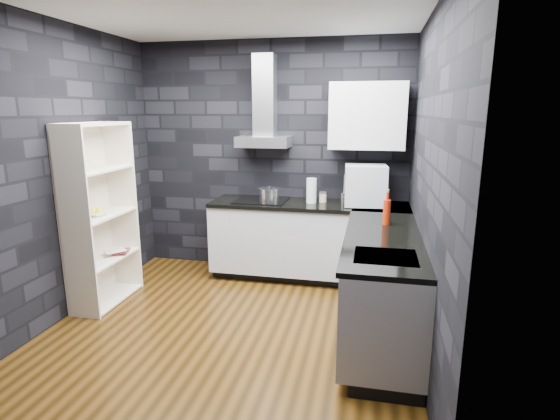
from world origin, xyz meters
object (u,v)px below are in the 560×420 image
(glass_vase, at_px, (311,191))
(red_bottle, at_px, (387,212))
(pot, at_px, (269,195))
(appliance_garage, at_px, (365,185))
(storage_jar, at_px, (323,198))
(fruit_bowl, at_px, (97,213))
(utensil_crock, at_px, (345,198))
(bookshelf, at_px, (101,215))

(glass_vase, relative_size, red_bottle, 1.21)
(pot, height_order, red_bottle, red_bottle)
(glass_vase, bearing_deg, appliance_garage, -3.63)
(storage_jar, height_order, fruit_bowl, storage_jar)
(pot, xyz_separation_m, storage_jar, (0.59, 0.12, -0.03))
(fruit_bowl, bearing_deg, utensil_crock, 25.83)
(appliance_garage, xyz_separation_m, fruit_bowl, (-2.53, -1.05, -0.19))
(storage_jar, xyz_separation_m, red_bottle, (0.68, -0.86, 0.06))
(utensil_crock, height_order, bookshelf, bookshelf)
(utensil_crock, relative_size, appliance_garage, 0.28)
(utensil_crock, relative_size, bookshelf, 0.07)
(glass_vase, distance_m, appliance_garage, 0.60)
(appliance_garage, xyz_separation_m, red_bottle, (0.21, -0.77, -0.11))
(pot, height_order, storage_jar, pot)
(storage_jar, distance_m, red_bottle, 1.10)
(pot, distance_m, storage_jar, 0.60)
(glass_vase, relative_size, storage_jar, 2.71)
(pot, distance_m, fruit_bowl, 1.80)
(glass_vase, xyz_separation_m, appliance_garage, (0.59, -0.04, 0.09))
(fruit_bowl, bearing_deg, storage_jar, 29.07)
(glass_vase, relative_size, bookshelf, 0.15)
(fruit_bowl, bearing_deg, appliance_garage, 22.60)
(appliance_garage, bearing_deg, red_bottle, -79.66)
(pot, height_order, bookshelf, bookshelf)
(pot, relative_size, storage_jar, 2.16)
(utensil_crock, relative_size, fruit_bowl, 0.61)
(glass_vase, bearing_deg, bookshelf, -151.98)
(pot, distance_m, appliance_garage, 1.07)
(glass_vase, height_order, appliance_garage, appliance_garage)
(appliance_garage, distance_m, fruit_bowl, 2.75)
(appliance_garage, bearing_deg, glass_vase, 171.36)
(appliance_garage, height_order, red_bottle, appliance_garage)
(utensil_crock, bearing_deg, red_bottle, -62.92)
(storage_jar, distance_m, utensil_crock, 0.25)
(pot, distance_m, red_bottle, 1.47)
(utensil_crock, xyz_separation_m, bookshelf, (-2.32, -1.07, -0.06))
(storage_jar, xyz_separation_m, fruit_bowl, (-2.07, -1.15, -0.01))
(bookshelf, bearing_deg, storage_jar, 20.99)
(glass_vase, distance_m, fruit_bowl, 2.23)
(glass_vase, height_order, storage_jar, glass_vase)
(glass_vase, bearing_deg, red_bottle, -45.15)
(pot, relative_size, red_bottle, 0.96)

